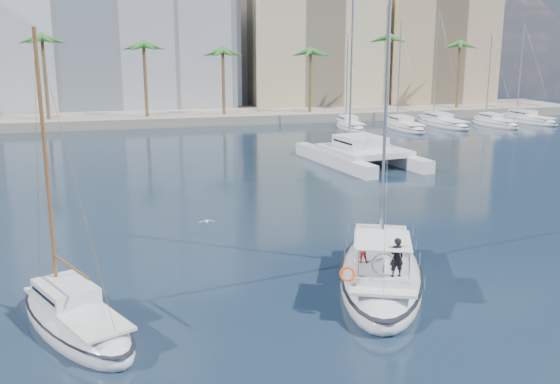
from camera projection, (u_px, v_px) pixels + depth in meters
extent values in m
plane|color=black|center=(310.00, 270.00, 30.09)|extent=(160.00, 160.00, 0.00)
cube|color=gray|center=(180.00, 117.00, 87.33)|extent=(120.00, 14.00, 1.20)
cube|color=silver|center=(87.00, 20.00, 92.54)|extent=(42.00, 16.00, 28.00)
cube|color=#C4B38C|center=(312.00, 47.00, 99.03)|extent=(20.00, 14.00, 20.00)
cube|color=tan|center=(431.00, 53.00, 102.30)|extent=(18.00, 12.00, 18.00)
cylinder|color=brown|center=(182.00, 85.00, 82.49)|extent=(0.44, 0.44, 10.50)
sphere|color=#2B6525|center=(181.00, 44.00, 81.26)|extent=(3.60, 3.60, 3.60)
cylinder|color=brown|center=(416.00, 81.00, 90.86)|extent=(0.44, 0.44, 10.50)
sphere|color=#2B6525|center=(418.00, 44.00, 89.64)|extent=(3.60, 3.60, 3.60)
ellipsoid|color=silver|center=(381.00, 276.00, 28.35)|extent=(7.78, 11.95, 2.37)
ellipsoid|color=black|center=(381.00, 269.00, 28.27)|extent=(7.86, 12.07, 0.18)
cube|color=silver|center=(381.00, 259.00, 27.93)|extent=(5.71, 8.91, 0.12)
cube|color=silver|center=(381.00, 242.00, 29.12)|extent=(3.71, 4.39, 0.60)
cube|color=black|center=(381.00, 242.00, 29.11)|extent=(3.55, 4.00, 0.14)
cylinder|color=#B7BABF|center=(387.00, 84.00, 28.71)|extent=(0.15, 0.15, 14.99)
cylinder|color=#B7BABF|center=(383.00, 223.00, 27.88)|extent=(1.89, 4.30, 0.11)
cube|color=silver|center=(383.00, 271.00, 25.76)|extent=(3.11, 3.48, 0.36)
cube|color=silver|center=(384.00, 240.00, 25.33)|extent=(3.11, 3.48, 0.04)
torus|color=silver|center=(384.00, 265.00, 24.54)|extent=(0.90, 0.42, 0.96)
torus|color=#FC530D|center=(347.00, 274.00, 24.38)|extent=(0.66, 0.43, 0.64)
imported|color=black|center=(396.00, 257.00, 24.47)|extent=(0.59, 0.40, 1.60)
imported|color=#A22218|center=(362.00, 250.00, 26.13)|extent=(0.62, 0.56, 1.06)
ellipsoid|color=silver|center=(76.00, 324.00, 23.63)|extent=(5.84, 8.54, 1.93)
ellipsoid|color=black|center=(76.00, 317.00, 23.57)|extent=(5.90, 8.63, 0.18)
cube|color=silver|center=(76.00, 307.00, 23.35)|extent=(4.29, 6.37, 0.12)
cube|color=silver|center=(66.00, 291.00, 23.97)|extent=(2.72, 3.17, 0.60)
cube|color=black|center=(66.00, 290.00, 23.97)|extent=(2.60, 2.90, 0.14)
cylinder|color=brown|center=(46.00, 165.00, 23.56)|extent=(0.15, 0.15, 10.17)
cylinder|color=brown|center=(71.00, 266.00, 23.16)|extent=(1.52, 3.05, 0.11)
cube|color=silver|center=(333.00, 159.00, 55.59)|extent=(3.16, 13.40, 1.10)
cube|color=silver|center=(386.00, 155.00, 57.68)|extent=(3.16, 13.40, 1.10)
cube|color=silver|center=(364.00, 150.00, 55.86)|extent=(7.10, 8.17, 0.50)
cube|color=silver|center=(360.00, 141.00, 56.30)|extent=(4.23, 4.51, 1.00)
cube|color=black|center=(360.00, 141.00, 56.29)|extent=(4.17, 3.98, 0.18)
cylinder|color=#B7BABF|center=(352.00, 46.00, 56.13)|extent=(0.18, 0.18, 17.82)
ellipsoid|color=silver|center=(207.00, 222.00, 35.41)|extent=(0.19, 0.37, 0.18)
sphere|color=silver|center=(206.00, 220.00, 35.58)|extent=(0.10, 0.10, 0.10)
cube|color=gray|center=(202.00, 221.00, 35.34)|extent=(0.43, 0.15, 0.10)
cube|color=gray|center=(211.00, 221.00, 35.47)|extent=(0.43, 0.15, 0.10)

